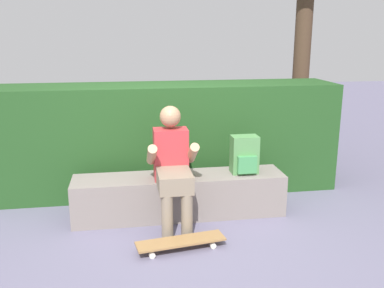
{
  "coord_description": "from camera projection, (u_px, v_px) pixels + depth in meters",
  "views": [
    {
      "loc": [
        -0.54,
        -3.77,
        1.89
      ],
      "look_at": [
        0.14,
        0.46,
        0.76
      ],
      "focal_mm": 40.03,
      "sensor_mm": 36.0,
      "label": 1
    }
  ],
  "objects": [
    {
      "name": "skateboard_near_person",
      "position": [
        181.0,
        242.0,
        3.82
      ],
      "size": [
        0.82,
        0.32,
        0.09
      ],
      "color": "olive",
      "rests_on": "ground"
    },
    {
      "name": "bench_main",
      "position": [
        180.0,
        195.0,
        4.51
      ],
      "size": [
        2.2,
        0.46,
        0.44
      ],
      "color": "gray",
      "rests_on": "ground"
    },
    {
      "name": "backpack_on_bench",
      "position": [
        245.0,
        155.0,
        4.5
      ],
      "size": [
        0.28,
        0.23,
        0.4
      ],
      "color": "#51894C",
      "rests_on": "bench_main"
    },
    {
      "name": "person_skater",
      "position": [
        172.0,
        164.0,
        4.19
      ],
      "size": [
        0.49,
        0.62,
        1.19
      ],
      "color": "#B73338",
      "rests_on": "ground"
    },
    {
      "name": "hedge_row",
      "position": [
        169.0,
        138.0,
        5.19
      ],
      "size": [
        4.03,
        0.77,
        1.29
      ],
      "color": "#21481D",
      "rests_on": "ground"
    },
    {
      "name": "ground_plane",
      "position": [
        185.0,
        232.0,
        4.16
      ],
      "size": [
        24.0,
        24.0,
        0.0
      ],
      "primitive_type": "plane",
      "color": "slate"
    }
  ]
}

